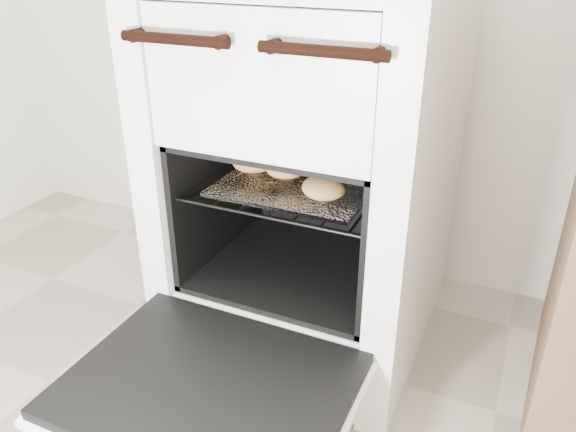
# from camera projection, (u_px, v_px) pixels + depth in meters

# --- Properties ---
(stove) EXTENTS (0.60, 0.67, 0.92)m
(stove) POSITION_uv_depth(u_px,v_px,m) (313.00, 173.00, 1.36)
(stove) COLOR white
(stove) RESTS_ON ground
(oven_door) EXTENTS (0.54, 0.42, 0.04)m
(oven_door) POSITION_uv_depth(u_px,v_px,m) (209.00, 388.00, 1.06)
(oven_door) COLOR black
(oven_door) RESTS_ON stove
(oven_rack) EXTENTS (0.44, 0.42, 0.01)m
(oven_rack) POSITION_uv_depth(u_px,v_px,m) (302.00, 182.00, 1.31)
(oven_rack) COLOR black
(oven_rack) RESTS_ON stove
(foil_sheet) EXTENTS (0.34, 0.30, 0.01)m
(foil_sheet) POSITION_uv_depth(u_px,v_px,m) (299.00, 183.00, 1.29)
(foil_sheet) COLOR silver
(foil_sheet) RESTS_ON oven_rack
(baked_rolls) EXTENTS (0.34, 0.21, 0.05)m
(baked_rolls) POSITION_uv_depth(u_px,v_px,m) (277.00, 169.00, 1.29)
(baked_rolls) COLOR tan
(baked_rolls) RESTS_ON foil_sheet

